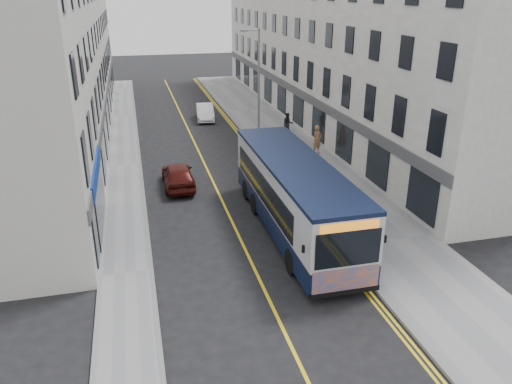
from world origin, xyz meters
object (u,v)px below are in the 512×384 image
streetlamp (258,85)px  bicycle (360,236)px  pedestrian_near (317,140)px  city_bus (294,194)px  pedestrian_far (288,124)px  car_white (205,112)px  car_maroon (178,175)px

streetlamp → bicycle: (0.62, -15.35, -3.80)m
streetlamp → pedestrian_near: size_ratio=4.17×
city_bus → pedestrian_far: (4.50, 15.21, -0.88)m
pedestrian_far → car_white: 8.56m
pedestrian_far → car_maroon: 12.30m
city_bus → car_maroon: 8.31m
streetlamp → city_bus: (-1.64, -13.16, -2.53)m
city_bus → car_white: (-0.73, 21.98, -1.20)m
car_white → pedestrian_far: bearing=-46.7°
pedestrian_near → car_white: bearing=95.6°
bicycle → pedestrian_near: pedestrian_near is taller
streetlamp → pedestrian_far: (2.86, 2.05, -3.41)m
car_maroon → streetlamp: bearing=-134.2°
pedestrian_near → streetlamp: bearing=119.9°
streetlamp → car_maroon: streetlamp is taller
car_maroon → pedestrian_far: bearing=-137.1°
city_bus → car_maroon: city_bus is taller
car_white → car_maroon: size_ratio=0.97×
bicycle → car_white: size_ratio=0.44×
car_white → car_maroon: bearing=-98.5°
pedestrian_near → pedestrian_far: (-0.53, 4.82, -0.11)m
city_bus → car_maroon: size_ratio=2.82×
city_bus → bicycle: 3.39m
city_bus → pedestrian_near: city_bus is taller
bicycle → car_maroon: bearing=34.8°
streetlamp → pedestrian_near: 5.48m
pedestrian_near → car_white: size_ratio=0.48×
streetlamp → bicycle: streetlamp is taller
city_bus → pedestrian_far: 15.89m
car_maroon → car_white: bearing=-103.9°
city_bus → pedestrian_near: (5.02, 10.39, -0.77)m
bicycle → pedestrian_far: pedestrian_far is taller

